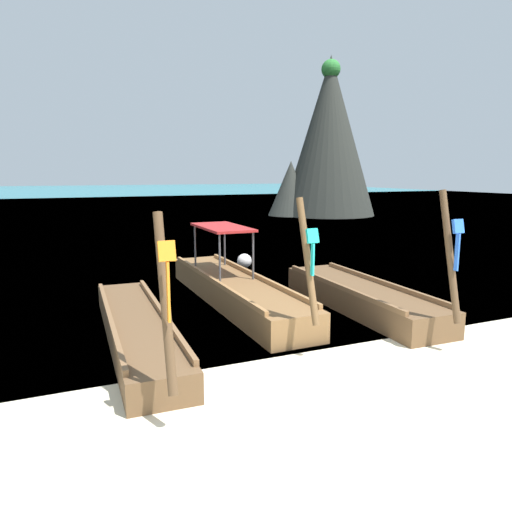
{
  "coord_description": "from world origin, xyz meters",
  "views": [
    {
      "loc": [
        -3.79,
        -4.79,
        3.08
      ],
      "look_at": [
        0.0,
        4.08,
        1.39
      ],
      "focal_mm": 33.26,
      "sensor_mm": 36.0,
      "label": 1
    }
  ],
  "objects_px": {
    "longtail_boat_turquoise_ribbon": "(234,289)",
    "mooring_buoy_near": "(244,261)",
    "karst_rock": "(326,140)",
    "longtail_boat_blue_ribbon": "(361,297)",
    "longtail_boat_orange_ribbon": "(137,329)"
  },
  "relations": [
    {
      "from": "longtail_boat_blue_ribbon",
      "to": "karst_rock",
      "type": "distance_m",
      "value": 25.47
    },
    {
      "from": "longtail_boat_turquoise_ribbon",
      "to": "longtail_boat_blue_ribbon",
      "type": "distance_m",
      "value": 2.96
    },
    {
      "from": "longtail_boat_orange_ribbon",
      "to": "karst_rock",
      "type": "distance_m",
      "value": 28.39
    },
    {
      "from": "longtail_boat_turquoise_ribbon",
      "to": "karst_rock",
      "type": "relative_size",
      "value": 0.63
    },
    {
      "from": "longtail_boat_blue_ribbon",
      "to": "mooring_buoy_near",
      "type": "bearing_deg",
      "value": 97.47
    },
    {
      "from": "longtail_boat_blue_ribbon",
      "to": "mooring_buoy_near",
      "type": "distance_m",
      "value": 5.45
    },
    {
      "from": "longtail_boat_orange_ribbon",
      "to": "karst_rock",
      "type": "relative_size",
      "value": 0.55
    },
    {
      "from": "karst_rock",
      "to": "mooring_buoy_near",
      "type": "height_order",
      "value": "karst_rock"
    },
    {
      "from": "longtail_boat_turquoise_ribbon",
      "to": "mooring_buoy_near",
      "type": "bearing_deg",
      "value": 65.0
    },
    {
      "from": "karst_rock",
      "to": "longtail_boat_blue_ribbon",
      "type": "bearing_deg",
      "value": -119.36
    },
    {
      "from": "karst_rock",
      "to": "longtail_boat_turquoise_ribbon",
      "type": "bearing_deg",
      "value": -126.15
    },
    {
      "from": "longtail_boat_orange_ribbon",
      "to": "longtail_boat_turquoise_ribbon",
      "type": "height_order",
      "value": "longtail_boat_turquoise_ribbon"
    },
    {
      "from": "longtail_boat_turquoise_ribbon",
      "to": "longtail_boat_orange_ribbon",
      "type": "bearing_deg",
      "value": -145.55
    },
    {
      "from": "longtail_boat_blue_ribbon",
      "to": "mooring_buoy_near",
      "type": "xyz_separation_m",
      "value": [
        -0.71,
        5.41,
        -0.04
      ]
    },
    {
      "from": "longtail_boat_turquoise_ribbon",
      "to": "karst_rock",
      "type": "distance_m",
      "value": 25.45
    }
  ]
}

